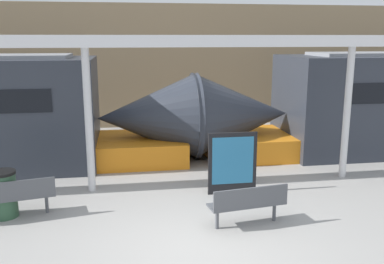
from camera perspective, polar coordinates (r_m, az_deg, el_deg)
ground_plane at (r=7.93m, az=1.28°, el=-15.09°), size 60.00×60.00×0.00m
station_wall at (r=17.85m, az=-5.07°, el=8.73°), size 56.00×0.20×5.00m
bench_near at (r=8.58m, az=7.53°, el=-9.24°), size 1.60×0.66×0.85m
bench_far at (r=9.58m, az=-23.44°, el=-7.82°), size 1.94×0.82×0.85m
trash_bin at (r=9.76m, az=-23.88°, el=-7.58°), size 0.57×0.57×0.99m
poster_board at (r=10.21m, az=5.42°, el=-4.13°), size 1.17×0.07×1.50m
support_column_near at (r=10.42m, az=-13.62°, el=1.39°), size 0.18×0.18×3.44m
support_column_far at (r=11.87m, az=19.95°, el=2.32°), size 0.18×0.18×3.44m
canopy_beam at (r=10.24m, az=-14.16°, el=11.66°), size 28.00×0.60×0.28m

